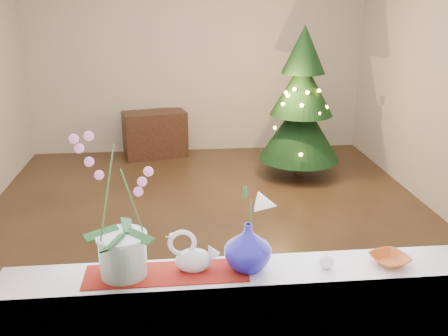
# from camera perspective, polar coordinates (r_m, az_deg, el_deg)

# --- Properties ---
(ground) EXTENTS (5.00, 5.00, 0.00)m
(ground) POSITION_cam_1_polar(r_m,az_deg,el_deg) (4.75, -1.32, -6.61)
(ground) COLOR #331F14
(ground) RESTS_ON ground
(wall_back) EXTENTS (4.50, 0.10, 2.70)m
(wall_back) POSITION_cam_1_polar(r_m,az_deg,el_deg) (6.81, -3.11, 13.08)
(wall_back) COLOR beige
(wall_back) RESTS_ON ground
(wall_front) EXTENTS (4.50, 0.10, 2.70)m
(wall_front) POSITION_cam_1_polar(r_m,az_deg,el_deg) (1.93, 4.25, -2.42)
(wall_front) COLOR beige
(wall_front) RESTS_ON ground
(windowsill) EXTENTS (2.20, 0.26, 0.04)m
(windowsill) POSITION_cam_1_polar(r_m,az_deg,el_deg) (2.24, 3.39, -11.95)
(windowsill) COLOR white
(windowsill) RESTS_ON window_apron
(window_frame) EXTENTS (2.22, 0.06, 1.60)m
(window_frame) POSITION_cam_1_polar(r_m,az_deg,el_deg) (1.86, 4.35, 8.02)
(window_frame) COLOR white
(window_frame) RESTS_ON windowsill
(runner) EXTENTS (0.70, 0.20, 0.01)m
(runner) POSITION_cam_1_polar(r_m,az_deg,el_deg) (2.21, -6.60, -11.89)
(runner) COLOR maroon
(runner) RESTS_ON windowsill
(orchid_pot) EXTENTS (0.22, 0.22, 0.64)m
(orchid_pot) POSITION_cam_1_polar(r_m,az_deg,el_deg) (2.09, -11.87, -4.41)
(orchid_pot) COLOR silver
(orchid_pot) RESTS_ON windowsill
(swan) EXTENTS (0.23, 0.14, 0.19)m
(swan) POSITION_cam_1_polar(r_m,az_deg,el_deg) (2.18, -3.55, -9.53)
(swan) COLOR silver
(swan) RESTS_ON windowsill
(blue_vase) EXTENTS (0.29, 0.29, 0.25)m
(blue_vase) POSITION_cam_1_polar(r_m,az_deg,el_deg) (2.18, 2.75, -8.59)
(blue_vase) COLOR navy
(blue_vase) RESTS_ON windowsill
(lily) EXTENTS (0.14, 0.08, 0.19)m
(lily) POSITION_cam_1_polar(r_m,az_deg,el_deg) (2.09, 2.84, -3.29)
(lily) COLOR white
(lily) RESTS_ON blue_vase
(paperweight) EXTENTS (0.08, 0.08, 0.06)m
(paperweight) POSITION_cam_1_polar(r_m,az_deg,el_deg) (2.27, 11.63, -10.47)
(paperweight) COLOR silver
(paperweight) RESTS_ON windowsill
(amber_dish) EXTENTS (0.18, 0.18, 0.04)m
(amber_dish) POSITION_cam_1_polar(r_m,az_deg,el_deg) (2.38, 18.41, -9.97)
(amber_dish) COLOR #A44416
(amber_dish) RESTS_ON windowsill
(xmas_tree) EXTENTS (1.02, 1.02, 1.76)m
(xmas_tree) POSITION_cam_1_polar(r_m,az_deg,el_deg) (5.92, 8.84, 7.38)
(xmas_tree) COLOR #12331C
(xmas_tree) RESTS_ON ground
(side_table) EXTENTS (0.89, 0.58, 0.61)m
(side_table) POSITION_cam_1_polar(r_m,az_deg,el_deg) (6.75, -7.89, 3.85)
(side_table) COLOR black
(side_table) RESTS_ON ground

